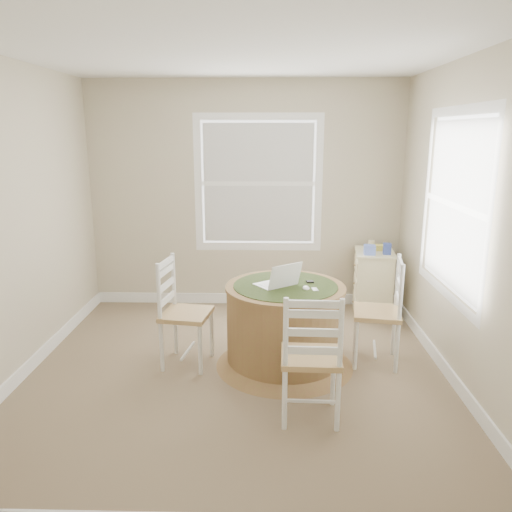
{
  "coord_description": "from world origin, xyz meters",
  "views": [
    {
      "loc": [
        0.27,
        -3.95,
        2.03
      ],
      "look_at": [
        0.16,
        0.45,
        0.93
      ],
      "focal_mm": 35.0,
      "sensor_mm": 36.0,
      "label": 1
    }
  ],
  "objects_px": {
    "round_table": "(285,322)",
    "chair_right": "(377,312)",
    "chair_left": "(186,314)",
    "laptop": "(278,282)",
    "chair_near": "(311,356)",
    "corner_chest": "(373,283)"
  },
  "relations": [
    {
      "from": "round_table",
      "to": "chair_right",
      "type": "height_order",
      "value": "chair_right"
    },
    {
      "from": "chair_left",
      "to": "laptop",
      "type": "distance_m",
      "value": 0.85
    },
    {
      "from": "chair_near",
      "to": "chair_right",
      "type": "xyz_separation_m",
      "value": [
        0.66,
        0.91,
        0.0
      ]
    },
    {
      "from": "chair_near",
      "to": "corner_chest",
      "type": "distance_m",
      "value": 2.28
    },
    {
      "from": "chair_left",
      "to": "corner_chest",
      "type": "distance_m",
      "value": 2.28
    },
    {
      "from": "chair_right",
      "to": "corner_chest",
      "type": "height_order",
      "value": "chair_right"
    },
    {
      "from": "chair_left",
      "to": "chair_near",
      "type": "xyz_separation_m",
      "value": [
        1.02,
        -0.83,
        0.0
      ]
    },
    {
      "from": "round_table",
      "to": "chair_left",
      "type": "relative_size",
      "value": 1.28
    },
    {
      "from": "chair_near",
      "to": "chair_right",
      "type": "bearing_deg",
      "value": -124.1
    },
    {
      "from": "round_table",
      "to": "corner_chest",
      "type": "xyz_separation_m",
      "value": [
        1.03,
        1.28,
        -0.03
      ]
    },
    {
      "from": "chair_left",
      "to": "laptop",
      "type": "height_order",
      "value": "laptop"
    },
    {
      "from": "chair_left",
      "to": "chair_near",
      "type": "distance_m",
      "value": 1.32
    },
    {
      "from": "round_table",
      "to": "chair_near",
      "type": "relative_size",
      "value": 1.28
    },
    {
      "from": "chair_left",
      "to": "laptop",
      "type": "relative_size",
      "value": 2.22
    },
    {
      "from": "chair_right",
      "to": "corner_chest",
      "type": "relative_size",
      "value": 1.28
    },
    {
      "from": "round_table",
      "to": "corner_chest",
      "type": "distance_m",
      "value": 1.64
    },
    {
      "from": "corner_chest",
      "to": "chair_near",
      "type": "bearing_deg",
      "value": -105.96
    },
    {
      "from": "round_table",
      "to": "chair_right",
      "type": "bearing_deg",
      "value": -1.55
    },
    {
      "from": "laptop",
      "to": "corner_chest",
      "type": "relative_size",
      "value": 0.58
    },
    {
      "from": "chair_right",
      "to": "laptop",
      "type": "height_order",
      "value": "laptop"
    },
    {
      "from": "chair_right",
      "to": "chair_left",
      "type": "bearing_deg",
      "value": -77.85
    },
    {
      "from": "chair_left",
      "to": "chair_near",
      "type": "relative_size",
      "value": 1.0
    }
  ]
}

